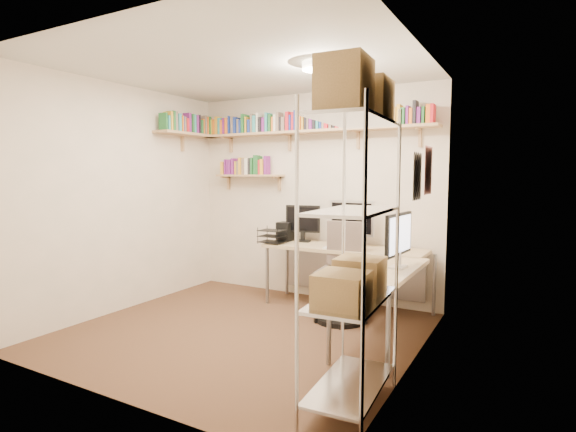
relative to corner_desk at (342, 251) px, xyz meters
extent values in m
plane|color=#4E2C21|center=(-0.63, -0.95, -0.70)|extent=(3.20, 3.20, 0.00)
cube|color=beige|center=(-0.63, 0.55, 0.55)|extent=(3.20, 0.04, 2.50)
cube|color=beige|center=(-2.23, -0.95, 0.55)|extent=(0.04, 3.00, 2.50)
cube|color=beige|center=(0.97, -0.95, 0.55)|extent=(0.04, 3.00, 2.50)
cube|color=beige|center=(-0.63, -2.45, 0.55)|extent=(3.20, 0.04, 2.50)
cube|color=silver|center=(-0.63, -0.95, 1.80)|extent=(3.20, 3.00, 0.04)
cube|color=white|center=(0.96, -0.40, 0.85)|extent=(0.01, 0.30, 0.42)
cube|color=white|center=(0.96, -0.80, 0.80)|extent=(0.01, 0.28, 0.38)
cylinder|color=#FFEAC6|center=(0.07, -0.75, 1.76)|extent=(0.30, 0.30, 0.06)
cube|color=tan|center=(-0.63, 0.43, 1.32)|extent=(3.05, 0.25, 0.03)
cube|color=tan|center=(-2.10, 0.00, 1.32)|extent=(0.25, 1.00, 0.03)
cube|color=tan|center=(-1.48, 0.45, 0.80)|extent=(0.95, 0.20, 0.02)
cube|color=tan|center=(-1.83, 0.49, 1.25)|extent=(0.03, 0.20, 0.20)
cube|color=tan|center=(-0.93, 0.49, 1.25)|extent=(0.03, 0.20, 0.20)
cube|color=tan|center=(-0.03, 0.49, 1.25)|extent=(0.03, 0.20, 0.20)
cube|color=tan|center=(0.67, 0.49, 1.25)|extent=(0.03, 0.20, 0.20)
cube|color=black|center=(-2.10, 0.43, 1.43)|extent=(0.02, 0.14, 0.18)
cube|color=orange|center=(-2.06, 0.43, 1.42)|extent=(0.03, 0.12, 0.17)
cube|color=gold|center=(-2.02, 0.43, 1.44)|extent=(0.03, 0.12, 0.20)
cube|color=orange|center=(-1.99, 0.43, 1.44)|extent=(0.03, 0.12, 0.21)
cube|color=gold|center=(-1.96, 0.43, 1.46)|extent=(0.04, 0.12, 0.24)
cube|color=teal|center=(-1.91, 0.43, 1.45)|extent=(0.04, 0.12, 0.22)
cube|color=orange|center=(-1.87, 0.43, 1.43)|extent=(0.03, 0.14, 0.19)
cube|color=#772280|center=(-1.83, 0.43, 1.45)|extent=(0.03, 0.12, 0.22)
cube|color=orange|center=(-1.78, 0.43, 1.44)|extent=(0.04, 0.13, 0.21)
cube|color=navy|center=(-1.74, 0.43, 1.45)|extent=(0.02, 0.14, 0.23)
cube|color=#7B6859|center=(-1.70, 0.43, 1.45)|extent=(0.04, 0.12, 0.23)
cube|color=navy|center=(-1.65, 0.43, 1.44)|extent=(0.04, 0.14, 0.21)
cube|color=#7B6859|center=(-1.61, 0.43, 1.43)|extent=(0.03, 0.11, 0.19)
cube|color=navy|center=(-1.57, 0.43, 1.43)|extent=(0.03, 0.14, 0.17)
cube|color=#21642E|center=(-1.52, 0.43, 1.46)|extent=(0.04, 0.15, 0.24)
cube|color=gold|center=(-1.48, 0.43, 1.44)|extent=(0.02, 0.12, 0.21)
cube|color=navy|center=(-1.44, 0.43, 1.42)|extent=(0.04, 0.12, 0.17)
cube|color=#7B6859|center=(-1.40, 0.43, 1.46)|extent=(0.03, 0.12, 0.24)
cube|color=teal|center=(-1.35, 0.43, 1.45)|extent=(0.04, 0.12, 0.22)
cube|color=#EEE7CF|center=(-1.31, 0.43, 1.46)|extent=(0.03, 0.13, 0.24)
cube|color=black|center=(-1.27, 0.43, 1.43)|extent=(0.04, 0.14, 0.19)
cube|color=#772280|center=(-1.21, 0.43, 1.43)|extent=(0.04, 0.14, 0.18)
cube|color=teal|center=(-1.17, 0.43, 1.46)|extent=(0.03, 0.14, 0.24)
cube|color=#21642E|center=(-1.13, 0.43, 1.45)|extent=(0.03, 0.13, 0.22)
cube|color=orange|center=(-1.09, 0.43, 1.43)|extent=(0.03, 0.12, 0.18)
cube|color=#EEE7CF|center=(-1.05, 0.43, 1.44)|extent=(0.03, 0.14, 0.21)
cube|color=#7B6859|center=(-1.01, 0.43, 1.46)|extent=(0.03, 0.13, 0.24)
cube|color=black|center=(-0.98, 0.43, 1.43)|extent=(0.02, 0.11, 0.18)
cube|color=#7B6859|center=(-0.93, 0.43, 1.42)|extent=(0.04, 0.14, 0.17)
cube|color=red|center=(-0.88, 0.43, 1.45)|extent=(0.04, 0.12, 0.23)
cube|color=navy|center=(-0.84, 0.43, 1.43)|extent=(0.02, 0.14, 0.19)
cube|color=red|center=(-0.80, 0.43, 1.45)|extent=(0.03, 0.14, 0.22)
cube|color=navy|center=(-0.76, 0.43, 1.46)|extent=(0.04, 0.13, 0.24)
cube|color=orange|center=(-0.72, 0.43, 1.42)|extent=(0.04, 0.12, 0.17)
cube|color=gold|center=(-0.67, 0.43, 1.44)|extent=(0.03, 0.11, 0.20)
cube|color=black|center=(-0.63, 0.43, 1.45)|extent=(0.03, 0.12, 0.23)
cube|color=#7B6859|center=(-0.60, 0.43, 1.43)|extent=(0.02, 0.14, 0.17)
cube|color=#772280|center=(-0.56, 0.43, 1.44)|extent=(0.04, 0.15, 0.21)
cube|color=black|center=(-0.52, 0.43, 1.44)|extent=(0.04, 0.13, 0.21)
cube|color=teal|center=(-0.48, 0.43, 1.46)|extent=(0.03, 0.13, 0.24)
cube|color=navy|center=(-0.43, 0.43, 1.44)|extent=(0.03, 0.14, 0.21)
cube|color=#7B6859|center=(-0.40, 0.43, 1.45)|extent=(0.03, 0.14, 0.23)
cube|color=red|center=(-0.36, 0.43, 1.43)|extent=(0.04, 0.13, 0.18)
cube|color=#7B6859|center=(-0.31, 0.43, 1.45)|extent=(0.03, 0.13, 0.23)
cube|color=black|center=(-0.27, 0.43, 1.45)|extent=(0.03, 0.13, 0.23)
cube|color=red|center=(-0.23, 0.43, 1.46)|extent=(0.03, 0.15, 0.24)
cube|color=#EEE7CF|center=(-0.18, 0.43, 1.46)|extent=(0.03, 0.13, 0.24)
cube|color=navy|center=(-0.14, 0.43, 1.43)|extent=(0.03, 0.15, 0.19)
cube|color=teal|center=(-0.10, 0.43, 1.43)|extent=(0.03, 0.13, 0.19)
cube|color=#21642E|center=(-0.07, 0.43, 1.44)|extent=(0.02, 0.13, 0.20)
cube|color=black|center=(-0.03, 0.43, 1.44)|extent=(0.04, 0.14, 0.21)
cube|color=teal|center=(0.02, 0.43, 1.45)|extent=(0.04, 0.12, 0.22)
cube|color=teal|center=(0.07, 0.43, 1.43)|extent=(0.02, 0.12, 0.18)
cube|color=#21642E|center=(0.10, 0.43, 1.43)|extent=(0.04, 0.13, 0.19)
cube|color=teal|center=(0.14, 0.43, 1.45)|extent=(0.03, 0.12, 0.22)
cube|color=navy|center=(0.18, 0.43, 1.46)|extent=(0.03, 0.12, 0.24)
cube|color=#772280|center=(0.22, 0.43, 1.43)|extent=(0.03, 0.13, 0.18)
cube|color=#7B6859|center=(0.26, 0.43, 1.43)|extent=(0.03, 0.14, 0.18)
cube|color=red|center=(0.29, 0.43, 1.45)|extent=(0.03, 0.13, 0.23)
cube|color=orange|center=(0.33, 0.43, 1.44)|extent=(0.03, 0.12, 0.20)
cube|color=#21642E|center=(0.37, 0.43, 1.43)|extent=(0.04, 0.13, 0.19)
cube|color=orange|center=(0.41, 0.43, 1.43)|extent=(0.03, 0.13, 0.19)
cube|color=gold|center=(0.44, 0.43, 1.44)|extent=(0.02, 0.13, 0.19)
cube|color=gold|center=(0.47, 0.43, 1.45)|extent=(0.04, 0.14, 0.22)
cube|color=#21642E|center=(0.52, 0.43, 1.43)|extent=(0.04, 0.14, 0.18)
cube|color=#772280|center=(0.57, 0.43, 1.44)|extent=(0.03, 0.12, 0.20)
cube|color=orange|center=(0.60, 0.43, 1.42)|extent=(0.03, 0.12, 0.17)
cube|color=black|center=(0.64, 0.43, 1.46)|extent=(0.03, 0.14, 0.25)
cube|color=#772280|center=(0.68, 0.43, 1.43)|extent=(0.04, 0.11, 0.18)
cube|color=#21642E|center=(0.73, 0.43, 1.43)|extent=(0.03, 0.14, 0.18)
cube|color=orange|center=(0.78, 0.43, 1.44)|extent=(0.04, 0.11, 0.20)
cube|color=red|center=(0.82, 0.43, 1.44)|extent=(0.03, 0.15, 0.20)
cube|color=#21642E|center=(-2.10, -0.44, 1.44)|extent=(0.12, 0.03, 0.20)
cube|color=teal|center=(-2.10, -0.40, 1.42)|extent=(0.13, 0.03, 0.17)
cube|color=gold|center=(-2.10, -0.36, 1.45)|extent=(0.14, 0.03, 0.23)
cube|color=#21642E|center=(-2.10, -0.31, 1.46)|extent=(0.13, 0.04, 0.24)
cube|color=#7B6859|center=(-2.10, -0.26, 1.46)|extent=(0.11, 0.04, 0.24)
cube|color=teal|center=(-2.10, -0.21, 1.45)|extent=(0.14, 0.04, 0.22)
cube|color=orange|center=(-2.10, -0.17, 1.44)|extent=(0.15, 0.02, 0.20)
cube|color=navy|center=(-2.10, -0.14, 1.44)|extent=(0.12, 0.02, 0.20)
cube|color=#7B6859|center=(-2.10, -0.11, 1.43)|extent=(0.12, 0.03, 0.19)
cube|color=red|center=(-2.10, -0.06, 1.43)|extent=(0.12, 0.04, 0.18)
cube|color=#772280|center=(-2.10, -0.02, 1.46)|extent=(0.11, 0.04, 0.25)
cube|color=#21642E|center=(-2.10, 0.02, 1.46)|extent=(0.14, 0.03, 0.24)
cube|color=teal|center=(-2.10, 0.06, 1.46)|extent=(0.13, 0.04, 0.24)
cube|color=#772280|center=(-2.10, 0.11, 1.45)|extent=(0.13, 0.04, 0.23)
cube|color=black|center=(-2.10, 0.16, 1.46)|extent=(0.14, 0.03, 0.24)
cube|color=#21642E|center=(-2.10, 0.19, 1.43)|extent=(0.15, 0.04, 0.18)
cube|color=orange|center=(-2.10, 0.24, 1.44)|extent=(0.12, 0.03, 0.20)
cube|color=#7B6859|center=(-2.10, 0.27, 1.46)|extent=(0.14, 0.03, 0.25)
cube|color=orange|center=(-2.10, 0.31, 1.45)|extent=(0.14, 0.02, 0.23)
cube|color=#21642E|center=(-2.10, 0.36, 1.46)|extent=(0.14, 0.04, 0.24)
cube|color=red|center=(-2.10, 0.40, 1.45)|extent=(0.11, 0.02, 0.23)
cube|color=gold|center=(-1.89, 0.45, 0.90)|extent=(0.04, 0.13, 0.17)
cube|color=#772280|center=(-1.84, 0.45, 0.92)|extent=(0.03, 0.12, 0.20)
cube|color=#772280|center=(-1.80, 0.45, 0.91)|extent=(0.03, 0.12, 0.19)
cube|color=#772280|center=(-1.76, 0.45, 0.91)|extent=(0.03, 0.14, 0.20)
cube|color=#772280|center=(-1.71, 0.45, 0.92)|extent=(0.04, 0.13, 0.21)
cube|color=gold|center=(-1.67, 0.45, 0.90)|extent=(0.03, 0.12, 0.17)
cube|color=#7B6859|center=(-1.63, 0.45, 0.90)|extent=(0.03, 0.13, 0.17)
cube|color=gold|center=(-1.59, 0.45, 0.92)|extent=(0.03, 0.14, 0.22)
cube|color=#7B6859|center=(-1.55, 0.45, 0.92)|extent=(0.04, 0.12, 0.21)
cube|color=#EEE7CF|center=(-1.49, 0.45, 0.92)|extent=(0.04, 0.14, 0.21)
cube|color=black|center=(-1.45, 0.45, 0.92)|extent=(0.03, 0.12, 0.21)
cube|color=#21642E|center=(-1.41, 0.45, 0.92)|extent=(0.02, 0.14, 0.22)
cube|color=#21642E|center=(-1.37, 0.45, 0.94)|extent=(0.04, 0.11, 0.25)
cube|color=#21642E|center=(-1.33, 0.45, 0.93)|extent=(0.02, 0.12, 0.24)
cube|color=red|center=(-1.30, 0.45, 0.91)|extent=(0.03, 0.11, 0.18)
cube|color=gold|center=(-1.26, 0.45, 0.91)|extent=(0.04, 0.12, 0.19)
cube|color=#772280|center=(-1.21, 0.45, 0.93)|extent=(0.03, 0.11, 0.23)
cube|color=#D0AF87|center=(-0.07, 0.23, -0.01)|extent=(1.81, 0.57, 0.04)
cube|color=#D0AF87|center=(0.64, -0.66, -0.01)|extent=(0.57, 1.24, 0.04)
cylinder|color=gray|center=(-0.93, -0.01, -0.36)|extent=(0.04, 0.04, 0.67)
cylinder|color=gray|center=(-0.93, 0.47, -0.36)|extent=(0.04, 0.04, 0.67)
cylinder|color=gray|center=(0.88, 0.47, -0.36)|extent=(0.04, 0.04, 0.67)
cylinder|color=gray|center=(0.40, -1.23, -0.36)|extent=(0.04, 0.04, 0.67)
cylinder|color=gray|center=(0.88, -1.23, -0.36)|extent=(0.04, 0.04, 0.67)
cube|color=gray|center=(-0.07, 0.48, -0.32)|extent=(1.72, 0.02, 0.53)
cube|color=silver|center=(-0.02, 0.34, 0.32)|extent=(0.53, 0.03, 0.40)
cube|color=black|center=(-0.02, 0.33, 0.32)|extent=(0.47, 0.00, 0.35)
cube|color=black|center=(-0.65, 0.34, 0.29)|extent=(0.42, 0.03, 0.32)
cube|color=black|center=(0.77, -0.61, 0.31)|extent=(0.03, 0.55, 0.36)
cube|color=white|center=(0.75, -0.61, 0.31)|extent=(0.00, 0.50, 0.31)
cube|color=white|center=(-0.02, 0.06, 0.02)|extent=(0.40, 0.12, 0.01)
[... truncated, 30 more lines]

